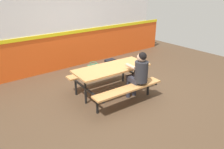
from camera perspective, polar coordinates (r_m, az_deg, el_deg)
The scene contains 6 objects.
ground_plane at distance 5.56m, azimuth 2.27°, elevation -4.64°, with size 10.00×10.00×0.02m, color #4C3826.
accent_backdrop at distance 7.10m, azimuth -10.69°, elevation 11.81°, with size 8.00×0.14×2.60m.
picnic_table_main at distance 5.16m, azimuth -0.00°, elevation 0.25°, with size 1.87×1.65×0.74m.
student_nearer at distance 4.91m, azimuth 7.14°, elevation 0.54°, with size 0.38×0.53×1.21m.
backpack_dark at distance 6.64m, azimuth -0.56°, elevation 2.19°, with size 0.30×0.22×0.44m.
tote_bag_bright at distance 6.44m, azimuth -4.96°, elevation 1.21°, with size 0.34×0.21×0.43m.
Camera 1 is at (-3.22, -3.75, 2.55)m, focal length 34.45 mm.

